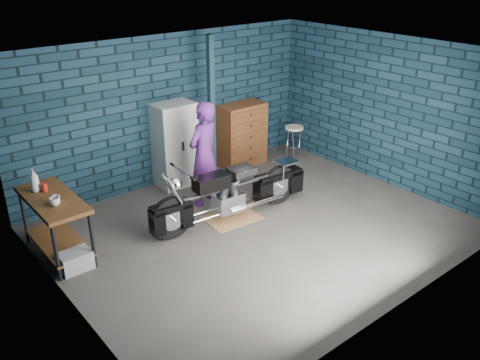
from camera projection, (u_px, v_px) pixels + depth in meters
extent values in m
plane|color=#454240|center=(259.00, 229.00, 7.97)|extent=(6.00, 6.00, 0.00)
cube|color=black|center=(169.00, 110.00, 9.17)|extent=(6.00, 0.02, 2.70)
cube|color=black|center=(59.00, 210.00, 5.69)|extent=(0.02, 5.00, 2.70)
cube|color=black|center=(385.00, 111.00, 9.14)|extent=(0.02, 5.00, 2.70)
cube|color=silver|center=(262.00, 55.00, 6.85)|extent=(6.00, 5.00, 0.02)
cube|color=#102633|center=(211.00, 111.00, 9.10)|extent=(0.10, 0.10, 2.70)
cube|color=brown|center=(57.00, 226.00, 7.14)|extent=(0.60, 1.40, 0.91)
cube|color=brown|center=(232.00, 218.00, 8.30)|extent=(0.91, 0.71, 0.01)
imported|color=#501D6E|center=(204.00, 154.00, 8.45)|extent=(0.75, 0.60, 1.79)
cube|color=gray|center=(75.00, 261.00, 6.93)|extent=(0.43, 0.30, 0.27)
cube|color=silver|center=(175.00, 145.00, 9.18)|extent=(0.72, 0.52, 1.55)
cube|color=brown|center=(242.00, 135.00, 10.15)|extent=(0.94, 0.52, 1.25)
imported|color=beige|center=(55.00, 202.00, 6.71)|extent=(0.16, 0.16, 0.11)
imported|color=beige|center=(56.00, 199.00, 6.81)|extent=(0.11, 0.11, 0.09)
cylinder|color=#A52416|center=(44.00, 187.00, 7.10)|extent=(0.11, 0.11, 0.12)
imported|color=gray|center=(34.00, 180.00, 7.07)|extent=(0.14, 0.14, 0.33)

